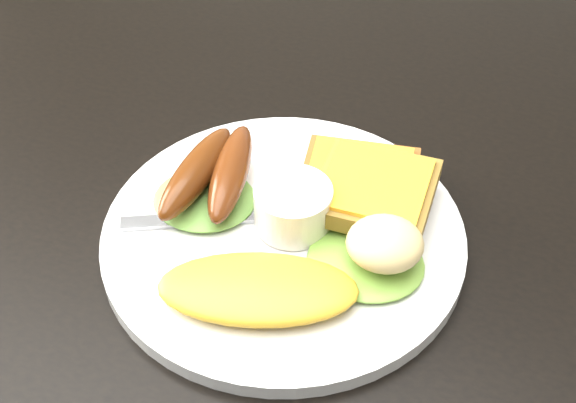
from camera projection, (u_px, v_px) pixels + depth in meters
The scene contains 12 objects.
dining_table at pixel (320, 164), 0.67m from camera, with size 1.20×0.80×0.04m, color black.
plate at pixel (283, 237), 0.57m from camera, with size 0.26×0.26×0.01m, color white.
lettuce_left at pixel (205, 199), 0.58m from camera, with size 0.08×0.07×0.01m, color #518C34.
lettuce_right at pixel (366, 261), 0.54m from camera, with size 0.08×0.07×0.01m, color #6CA338.
omelette at pixel (258, 289), 0.52m from camera, with size 0.13×0.06×0.02m, color yellow.
sausage_a at pixel (196, 172), 0.58m from camera, with size 0.03×0.10×0.03m, color #5D280B.
sausage_b at pixel (231, 172), 0.58m from camera, with size 0.03×0.10×0.03m, color #5B2E09.
ramekin at pixel (293, 207), 0.56m from camera, with size 0.06×0.06×0.03m, color white.
toast_a at pixel (358, 185), 0.59m from camera, with size 0.08×0.08×0.01m, color olive.
toast_b at pixel (375, 191), 0.57m from camera, with size 0.08×0.08×0.01m, color olive.
potato_salad at pixel (385, 243), 0.53m from camera, with size 0.05×0.05×0.03m, color #F9E6AB.
fork at pixel (222, 218), 0.57m from camera, with size 0.14×0.01×0.00m, color #ADAFB7.
Camera 1 is at (0.14, -0.48, 1.17)m, focal length 50.00 mm.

